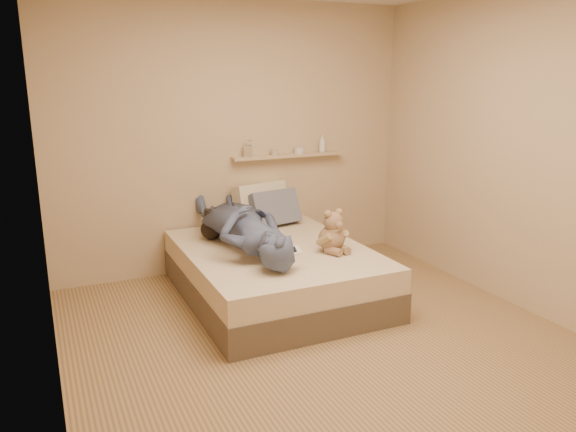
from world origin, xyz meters
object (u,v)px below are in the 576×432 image
bed (275,273)px  dark_plush (211,226)px  game_console (290,251)px  pillow_cream (261,203)px  person (243,226)px  wall_shelf (289,156)px  teddy_bear (333,234)px  pillow_grey (274,208)px

bed → dark_plush: size_ratio=6.35×
game_console → dark_plush: (-0.30, 1.05, -0.03)m
pillow_cream → person: 0.84m
game_console → person: person is taller
wall_shelf → dark_plush: bearing=-155.6°
person → teddy_bear: bearing=146.8°
bed → dark_plush: bearing=131.4°
person → wall_shelf: wall_shelf is taller
game_console → dark_plush: size_ratio=0.61×
pillow_grey → game_console: bearing=-108.1°
bed → pillow_cream: bearing=75.9°
dark_plush → pillow_grey: bearing=17.0°
game_console → pillow_cream: (0.33, 1.41, 0.04)m
wall_shelf → pillow_cream: bearing=-166.9°
teddy_bear → person: bearing=147.0°
dark_plush → pillow_grey: 0.75m
dark_plush → pillow_cream: (0.63, 0.36, 0.07)m
pillow_cream → person: pillow_cream is taller
pillow_cream → person: (-0.45, -0.71, -0.00)m
teddy_bear → pillow_grey: (-0.11, 0.99, 0.02)m
pillow_grey → bed: bearing=-113.3°
bed → wall_shelf: wall_shelf is taller
pillow_grey → wall_shelf: bearing=40.9°
bed → pillow_cream: pillow_cream is taller
pillow_grey → person: bearing=-133.4°
bed → dark_plush: dark_plush is taller
pillow_cream → wall_shelf: size_ratio=0.46×
dark_plush → pillow_cream: size_ratio=0.54×
teddy_bear → pillow_grey: teddy_bear is taller
pillow_cream → pillow_grey: (0.09, -0.14, -0.03)m
teddy_bear → pillow_grey: size_ratio=0.74×
bed → game_console: bearing=-101.5°
wall_shelf → game_console: bearing=-114.2°
person → wall_shelf: size_ratio=1.37×
bed → wall_shelf: size_ratio=1.58×
teddy_bear → pillow_grey: bearing=96.3°
dark_plush → game_console: bearing=-74.1°
teddy_bear → bed: bearing=144.0°
bed → teddy_bear: bearing=-36.0°
teddy_bear → person: size_ratio=0.23×
bed → wall_shelf: bearing=58.8°
pillow_cream → pillow_grey: 0.17m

